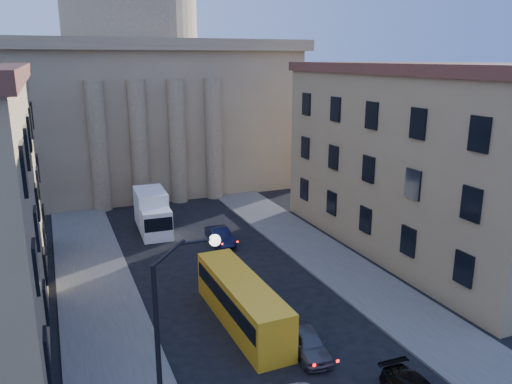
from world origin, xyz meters
TOP-DOWN VIEW (x-y plane):
  - sidewalk_left at (-8.50, 18.00)m, footprint 5.00×60.00m
  - sidewalk_right at (8.50, 18.00)m, footprint 5.00×60.00m
  - church at (0.00, 55.47)m, footprint 68.02×28.76m
  - building_right at (17.00, 22.00)m, footprint 11.60×26.60m
  - street_lamp at (-6.97, 8.00)m, footprint 2.62×0.44m
  - car_right_far at (1.01, 11.86)m, footprint 2.01×4.04m
  - car_right_distant at (1.88, 28.79)m, footprint 1.49×4.25m
  - city_bus at (-1.07, 16.14)m, footprint 2.43×9.79m
  - box_truck at (-2.58, 34.35)m, footprint 2.84×6.56m

SIDE VIEW (x-z plane):
  - sidewalk_left at x=-8.50m, z-range 0.00..0.15m
  - sidewalk_right at x=8.50m, z-range 0.00..0.15m
  - car_right_far at x=1.01m, z-range 0.00..1.32m
  - car_right_distant at x=1.88m, z-range 0.00..1.40m
  - city_bus at x=-1.07m, z-range 0.10..2.85m
  - box_truck at x=-2.58m, z-range -0.09..3.45m
  - street_lamp at x=-6.97m, z-range 0.87..9.70m
  - building_right at x=17.00m, z-range 0.07..14.77m
  - church at x=0.00m, z-range -6.42..30.18m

